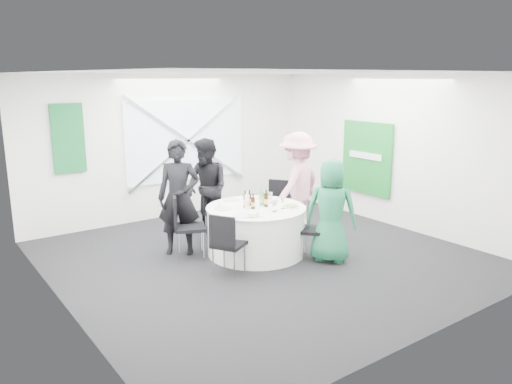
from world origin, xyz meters
TOP-DOWN VIEW (x-y plane):
  - floor at (0.00, 0.00)m, footprint 6.00×6.00m
  - ceiling at (0.00, 0.00)m, footprint 6.00×6.00m
  - wall_back at (0.00, 3.00)m, footprint 6.00×0.00m
  - wall_front at (0.00, -3.00)m, footprint 6.00×0.00m
  - wall_left at (-3.00, 0.00)m, footprint 0.00×6.00m
  - wall_right at (3.00, 0.00)m, footprint 0.00×6.00m
  - window_panel at (0.30, 2.96)m, footprint 2.60×0.03m
  - window_brace_a at (0.30, 2.92)m, footprint 2.63×0.05m
  - window_brace_b at (0.30, 2.92)m, footprint 2.63×0.05m
  - green_banner at (-2.00, 2.95)m, footprint 0.55×0.04m
  - green_sign at (2.94, 0.60)m, footprint 0.05×1.20m
  - banquet_table at (0.00, 0.20)m, footprint 1.56×1.56m
  - chair_back at (-0.04, 1.34)m, footprint 0.40×0.41m
  - chair_back_left at (-1.02, 0.68)m, footprint 0.61×0.60m
  - chair_back_right at (1.01, 0.93)m, footprint 0.59×0.59m
  - chair_front_right at (0.68, -0.56)m, footprint 0.58×0.59m
  - chair_front_left at (-0.88, -0.31)m, footprint 0.57×0.56m
  - person_man_back_left at (-0.96, 0.92)m, footprint 0.79×0.74m
  - person_man_back at (-0.18, 1.41)m, footprint 0.57×0.89m
  - person_woman_pink at (1.17, 0.58)m, footprint 1.29×0.88m
  - person_woman_green at (0.72, -0.72)m, footprint 0.87×0.91m
  - plate_back at (-0.07, 0.79)m, footprint 0.26×0.26m
  - plate_back_left at (-0.47, 0.40)m, footprint 0.27×0.27m
  - plate_back_right at (0.40, 0.53)m, footprint 0.28×0.28m
  - plate_front_right at (0.43, -0.14)m, footprint 0.27×0.27m
  - plate_front_left at (-0.46, -0.09)m, footprint 0.29×0.29m
  - napkin at (-0.36, -0.22)m, footprint 0.21×0.19m
  - beer_bottle_a at (-0.16, 0.26)m, footprint 0.06×0.06m
  - beer_bottle_b at (-0.02, 0.34)m, footprint 0.06×0.06m
  - beer_bottle_c at (0.14, 0.12)m, footprint 0.06×0.06m
  - beer_bottle_d at (-0.10, 0.14)m, footprint 0.06×0.06m
  - green_water_bottle at (0.14, 0.23)m, footprint 0.08×0.08m
  - clear_water_bottle at (-0.19, 0.17)m, footprint 0.08×0.08m
  - wine_glass_a at (0.35, 0.28)m, footprint 0.07×0.07m
  - wine_glass_b at (0.04, -0.19)m, footprint 0.07×0.07m
  - wine_glass_c at (0.29, 0.37)m, footprint 0.07×0.07m
  - wine_glass_d at (0.10, -0.17)m, footprint 0.07×0.07m
  - wine_glass_e at (0.28, -0.12)m, footprint 0.07×0.07m
  - fork_a at (0.30, -0.29)m, footprint 0.11×0.12m
  - knife_a at (0.51, -0.07)m, footprint 0.12×0.12m
  - fork_b at (-0.51, -0.07)m, footprint 0.12×0.12m
  - knife_b at (-0.29, -0.30)m, footprint 0.11×0.12m
  - fork_c at (-0.43, 0.58)m, footprint 0.07×0.14m
  - knife_c at (-0.56, 0.31)m, footprint 0.08×0.14m
  - fork_d at (0.21, 0.74)m, footprint 0.15×0.03m
  - knife_d at (-0.20, 0.74)m, footprint 0.15×0.02m

SIDE VIEW (x-z plane):
  - floor at x=0.00m, z-range 0.00..0.00m
  - banquet_table at x=0.00m, z-range 0.00..0.76m
  - chair_back at x=-0.04m, z-range 0.07..0.92m
  - chair_front_left at x=-0.88m, z-range 0.08..0.98m
  - chair_front_right at x=0.68m, z-range 0.08..0.99m
  - chair_back_right at x=1.01m, z-range 0.08..1.00m
  - chair_back_left at x=-1.02m, z-range 0.09..1.09m
  - fork_a at x=0.30m, z-range 0.76..0.77m
  - knife_a at x=0.51m, z-range 0.76..0.77m
  - fork_b at x=-0.51m, z-range 0.76..0.77m
  - knife_b at x=-0.29m, z-range 0.76..0.77m
  - fork_c at x=-0.43m, z-range 0.76..0.77m
  - knife_c at x=-0.56m, z-range 0.76..0.77m
  - fork_d at x=0.21m, z-range 0.76..0.77m
  - knife_d at x=-0.20m, z-range 0.76..0.77m
  - plate_back at x=-0.07m, z-range 0.76..0.77m
  - plate_back_left at x=-0.47m, z-range 0.76..0.77m
  - plate_front_left at x=-0.46m, z-range 0.76..0.77m
  - plate_back_right at x=0.40m, z-range 0.76..0.80m
  - plate_front_right at x=0.43m, z-range 0.76..0.80m
  - person_woman_green at x=0.72m, z-range 0.00..1.57m
  - napkin at x=-0.36m, z-range 0.78..0.82m
  - beer_bottle_d at x=-0.10m, z-range 0.73..0.97m
  - beer_bottle_b at x=-0.02m, z-range 0.73..0.98m
  - person_man_back at x=-0.18m, z-range 0.00..1.72m
  - beer_bottle_a at x=-0.16m, z-range 0.73..1.00m
  - beer_bottle_c at x=0.14m, z-range 0.73..1.00m
  - clear_water_bottle at x=-0.19m, z-range 0.73..1.02m
  - green_water_bottle at x=0.14m, z-range 0.73..1.03m
  - wine_glass_a at x=0.35m, z-range 0.80..0.97m
  - wine_glass_b at x=0.04m, z-range 0.80..0.97m
  - wine_glass_c at x=0.29m, z-range 0.80..0.97m
  - wine_glass_d at x=0.10m, z-range 0.80..0.97m
  - wine_glass_e at x=0.28m, z-range 0.80..0.97m
  - person_man_back_left at x=-0.96m, z-range 0.00..1.81m
  - person_woman_pink at x=1.17m, z-range 0.00..1.82m
  - green_sign at x=2.94m, z-range 0.50..1.90m
  - wall_back at x=0.00m, z-range -1.60..4.40m
  - wall_front at x=0.00m, z-range -1.60..4.40m
  - wall_left at x=-3.00m, z-range -1.60..4.40m
  - wall_right at x=3.00m, z-range -1.60..4.40m
  - window_panel at x=0.30m, z-range 0.70..2.30m
  - window_brace_a at x=0.30m, z-range 0.58..2.42m
  - window_brace_b at x=0.30m, z-range 0.58..2.42m
  - green_banner at x=-2.00m, z-range 1.10..2.30m
  - ceiling at x=0.00m, z-range 2.80..2.80m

